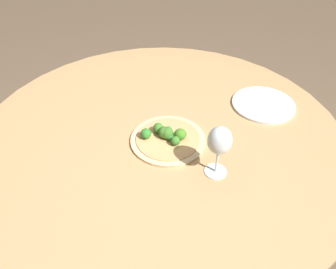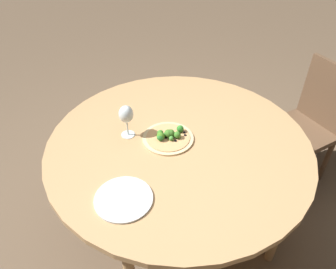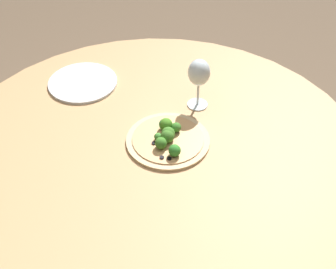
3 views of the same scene
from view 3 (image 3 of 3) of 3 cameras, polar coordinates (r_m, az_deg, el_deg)
dining_table at (r=1.50m, az=-1.66°, el=-3.51°), size 1.37×1.37×0.74m
pizza at (r=1.49m, az=-0.02°, el=-0.42°), size 0.27×0.27×0.06m
wine_glass at (r=1.57m, az=3.80°, el=7.39°), size 0.08×0.08×0.18m
plate_near at (r=1.77m, az=-10.34°, el=6.26°), size 0.25×0.25×0.01m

